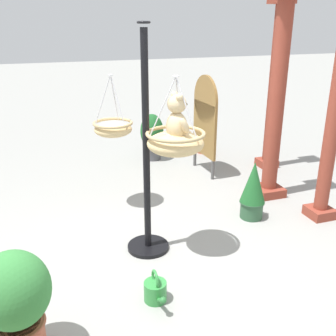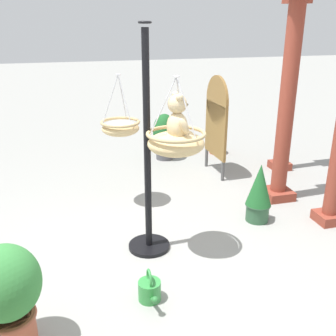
% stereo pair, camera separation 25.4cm
% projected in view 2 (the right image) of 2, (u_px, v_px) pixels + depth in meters
% --- Properties ---
extents(ground_plane, '(40.00, 40.00, 0.00)m').
position_uv_depth(ground_plane, '(163.00, 257.00, 4.13)').
color(ground_plane, gray).
extents(display_pole_central, '(0.44, 0.44, 2.30)m').
position_uv_depth(display_pole_central, '(148.00, 188.00, 4.05)').
color(display_pole_central, black).
rests_on(display_pole_central, ground).
extents(hanging_basket_with_teddy, '(0.57, 0.57, 0.75)m').
position_uv_depth(hanging_basket_with_teddy, '(176.00, 142.00, 3.79)').
color(hanging_basket_with_teddy, tan).
extents(teddy_bear, '(0.32, 0.28, 0.46)m').
position_uv_depth(teddy_bear, '(178.00, 121.00, 3.72)').
color(teddy_bear, '#D1B789').
extents(hanging_basket_left_high, '(0.49, 0.49, 0.76)m').
position_uv_depth(hanging_basket_left_high, '(120.00, 127.00, 4.94)').
color(hanging_basket_left_high, tan).
extents(greenhouse_pillar_left, '(0.31, 0.31, 2.61)m').
position_uv_depth(greenhouse_pillar_left, '(287.00, 92.00, 6.08)').
color(greenhouse_pillar_left, brown).
rests_on(greenhouse_pillar_left, ground).
extents(greenhouse_pillar_far_back, '(0.39, 0.39, 2.70)m').
position_uv_depth(greenhouse_pillar_far_back, '(287.00, 104.00, 5.02)').
color(greenhouse_pillar_far_back, brown).
rests_on(greenhouse_pillar_far_back, ground).
extents(potted_plant_flowering_red, '(0.31, 0.31, 0.73)m').
position_uv_depth(potted_plant_flowering_red, '(259.00, 193.00, 4.74)').
color(potted_plant_flowering_red, '#2D5638').
rests_on(potted_plant_flowering_red, ground).
extents(potted_plant_bushy_green, '(0.31, 0.31, 0.54)m').
position_uv_depth(potted_plant_bushy_green, '(217.00, 139.00, 7.19)').
color(potted_plant_bushy_green, '#AD563D').
rests_on(potted_plant_bushy_green, ground).
extents(potted_plant_small_succulent, '(0.51, 0.51, 0.86)m').
position_uv_depth(potted_plant_small_succulent, '(7.00, 293.00, 2.83)').
color(potted_plant_small_succulent, '#AD563D').
rests_on(potted_plant_small_succulent, ground).
extents(potted_plant_conical_shrub, '(0.40, 0.40, 0.80)m').
position_uv_depth(potted_plant_conical_shrub, '(164.00, 135.00, 6.85)').
color(potted_plant_conical_shrub, '#4C4C51').
rests_on(potted_plant_conical_shrub, ground).
extents(display_sign_board, '(0.73, 0.08, 1.53)m').
position_uv_depth(display_sign_board, '(216.00, 118.00, 6.03)').
color(display_sign_board, olive).
rests_on(display_sign_board, ground).
extents(watering_can, '(0.35, 0.20, 0.30)m').
position_uv_depth(watering_can, '(150.00, 290.00, 3.46)').
color(watering_can, '#338C3F').
rests_on(watering_can, ground).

